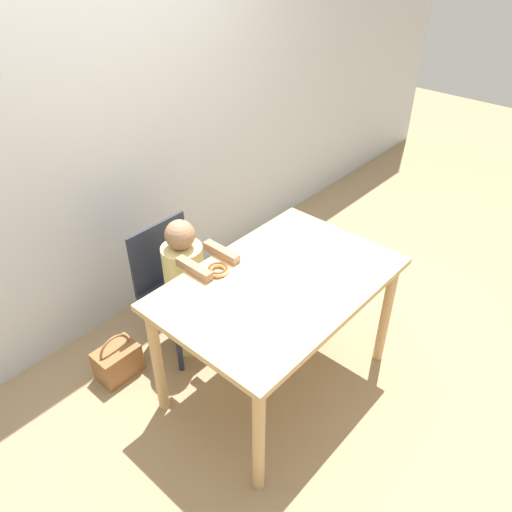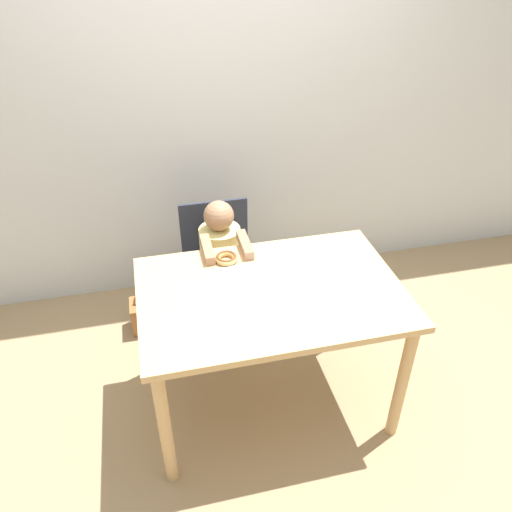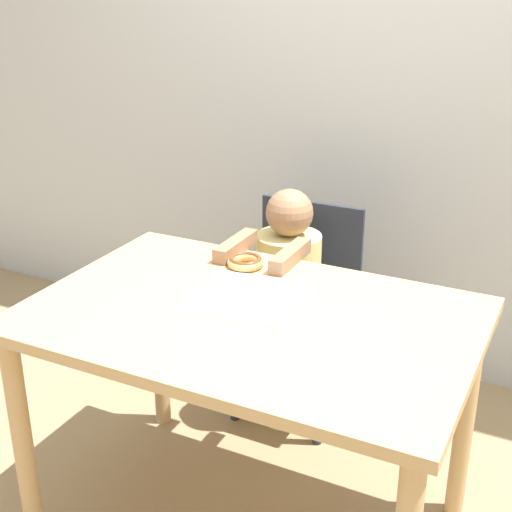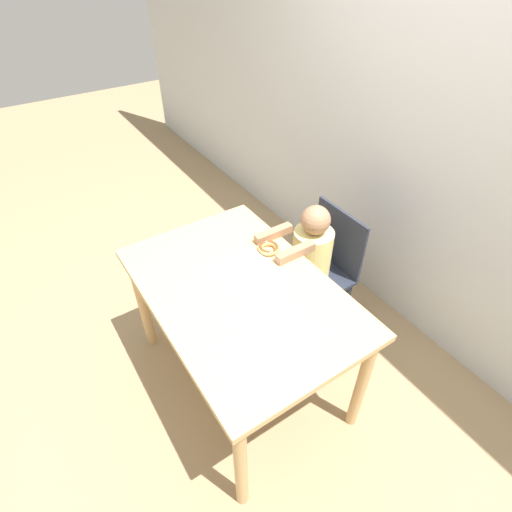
# 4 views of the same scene
# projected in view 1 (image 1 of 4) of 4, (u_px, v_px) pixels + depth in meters

# --- Properties ---
(ground_plane) EXTENTS (12.00, 12.00, 0.00)m
(ground_plane) POSITION_uv_depth(u_px,v_px,m) (276.00, 380.00, 3.06)
(ground_plane) COLOR #997F5B
(wall_back) EXTENTS (8.00, 0.05, 2.50)m
(wall_back) POSITION_uv_depth(u_px,v_px,m) (122.00, 134.00, 3.01)
(wall_back) COLOR silver
(wall_back) RESTS_ON ground_plane
(dining_table) EXTENTS (1.28, 0.85, 0.78)m
(dining_table) POSITION_uv_depth(u_px,v_px,m) (279.00, 296.00, 2.67)
(dining_table) COLOR tan
(dining_table) RESTS_ON ground_plane
(chair) EXTENTS (0.42, 0.37, 0.85)m
(chair) POSITION_uv_depth(u_px,v_px,m) (175.00, 286.00, 3.09)
(chair) COLOR #232838
(chair) RESTS_ON ground_plane
(child_figure) EXTENTS (0.26, 0.46, 0.96)m
(child_figure) POSITION_uv_depth(u_px,v_px,m) (186.00, 289.00, 3.01)
(child_figure) COLOR #E0D17F
(child_figure) RESTS_ON ground_plane
(donut) EXTENTS (0.12, 0.12, 0.03)m
(donut) POSITION_uv_depth(u_px,v_px,m) (218.00, 269.00, 2.65)
(donut) COLOR tan
(donut) RESTS_ON dining_table
(napkin) EXTENTS (0.35, 0.35, 0.00)m
(napkin) POSITION_uv_depth(u_px,v_px,m) (261.00, 278.00, 2.62)
(napkin) COLOR white
(napkin) RESTS_ON dining_table
(handbag) EXTENTS (0.26, 0.17, 0.31)m
(handbag) POSITION_uv_depth(u_px,v_px,m) (118.00, 361.00, 3.04)
(handbag) COLOR brown
(handbag) RESTS_ON ground_plane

